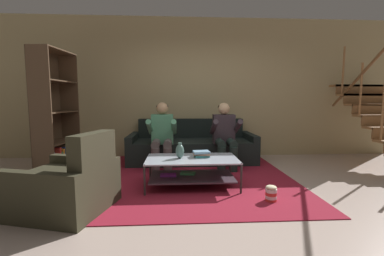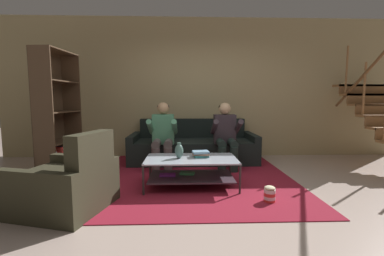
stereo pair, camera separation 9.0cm
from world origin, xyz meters
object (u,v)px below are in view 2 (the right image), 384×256
at_px(couch, 193,147).
at_px(popcorn_tub, 270,194).
at_px(person_seated_right, 226,133).
at_px(armchair, 67,185).
at_px(book_stack, 201,154).
at_px(bookshelf, 55,127).
at_px(person_seated_left, 163,133).
at_px(coffee_table, 190,167).
at_px(vase, 179,151).

distance_m(couch, popcorn_tub, 2.28).
bearing_deg(person_seated_right, couch, 134.27).
xyz_separation_m(couch, armchair, (-1.47, -2.23, 0.00)).
relative_size(book_stack, bookshelf, 0.13).
xyz_separation_m(couch, person_seated_left, (-0.55, -0.56, 0.36)).
xyz_separation_m(couch, bookshelf, (-2.33, -0.66, 0.49)).
height_order(coffee_table, popcorn_tub, coffee_table).
relative_size(person_seated_left, coffee_table, 0.93).
bearing_deg(popcorn_tub, coffee_table, 146.80).
height_order(coffee_table, vase, vase).
bearing_deg(book_stack, popcorn_tub, -41.45).
distance_m(couch, person_seated_left, 0.86).
distance_m(person_seated_left, coffee_table, 1.12).
height_order(book_stack, bookshelf, bookshelf).
distance_m(couch, person_seated_right, 0.86).
distance_m(couch, armchair, 2.67).
xyz_separation_m(vase, armchair, (-1.22, -0.71, -0.23)).
distance_m(person_seated_left, person_seated_right, 1.09).
bearing_deg(person_seated_left, person_seated_right, -0.03).
xyz_separation_m(armchair, popcorn_tub, (2.29, 0.12, -0.18)).
xyz_separation_m(vase, popcorn_tub, (1.07, -0.60, -0.41)).
bearing_deg(book_stack, bookshelf, 161.76).
xyz_separation_m(couch, coffee_table, (-0.10, -1.52, -0.00)).
height_order(person_seated_left, bookshelf, bookshelf).
xyz_separation_m(person_seated_right, popcorn_tub, (0.27, -1.56, -0.53)).
height_order(couch, person_seated_right, person_seated_right).
distance_m(book_stack, armchair, 1.72).
xyz_separation_m(book_stack, bookshelf, (-2.38, 0.78, 0.32)).
bearing_deg(coffee_table, person_seated_left, 115.19).
bearing_deg(armchair, vase, 30.30).
height_order(coffee_table, bookshelf, bookshelf).
bearing_deg(couch, armchair, -123.35).
bearing_deg(popcorn_tub, book_stack, 138.55).
bearing_deg(person_seated_right, bookshelf, -178.04).
relative_size(bookshelf, popcorn_tub, 10.17).
height_order(vase, book_stack, vase).
relative_size(coffee_table, bookshelf, 0.62).
bearing_deg(popcorn_tub, bookshelf, 155.11).
xyz_separation_m(person_seated_left, person_seated_right, (1.09, -0.00, -0.00)).
relative_size(person_seated_right, vase, 5.27).
height_order(couch, person_seated_left, person_seated_left).
xyz_separation_m(couch, vase, (-0.25, -1.52, 0.23)).
xyz_separation_m(book_stack, armchair, (-1.52, -0.79, -0.17)).
distance_m(couch, vase, 1.56).
bearing_deg(coffee_table, person_seated_right, 56.18).
relative_size(person_seated_left, popcorn_tub, 5.88).
bearing_deg(vase, person_seated_left, 107.07).
bearing_deg(person_seated_left, bookshelf, -176.82).
xyz_separation_m(person_seated_left, bookshelf, (-1.78, -0.10, 0.13)).
xyz_separation_m(couch, book_stack, (0.05, -1.44, 0.17)).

